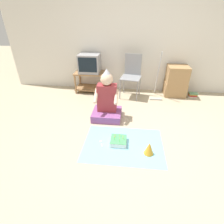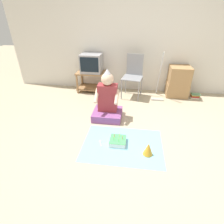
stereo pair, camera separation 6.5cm
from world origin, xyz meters
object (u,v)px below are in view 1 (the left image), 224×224
object	(u,v)px
book_pile	(193,95)
birthday_cake	(118,141)
folding_chair	(132,73)
cardboard_box_stack	(176,81)
dust_mop	(157,86)
person_seated	(107,102)
tv	(90,63)
party_hat_blue	(149,148)

from	to	relation	value
book_pile	birthday_cake	bearing A→B (deg)	-130.88
book_pile	birthday_cake	distance (m)	2.48
book_pile	folding_chair	bearing A→B (deg)	-178.16
cardboard_box_stack	dust_mop	xyz separation A→B (m)	(-0.46, -0.22, -0.05)
book_pile	person_seated	size ratio (longest dim) A/B	0.23
tv	book_pile	bearing A→B (deg)	-2.45
cardboard_box_stack	birthday_cake	xyz separation A→B (m)	(-1.20, -1.96, -0.30)
birthday_cake	party_hat_blue	size ratio (longest dim) A/B	1.29
book_pile	person_seated	distance (m)	2.22
tv	party_hat_blue	xyz separation A→B (m)	(1.31, -2.16, -0.61)
tv	dust_mop	world-z (taller)	dust_mop
folding_chair	person_seated	distance (m)	1.18
cardboard_box_stack	party_hat_blue	size ratio (longest dim) A/B	3.65
party_hat_blue	birthday_cake	bearing A→B (deg)	158.23
tv	dust_mop	xyz separation A→B (m)	(1.60, -0.24, -0.41)
tv	birthday_cake	world-z (taller)	tv
dust_mop	book_pile	size ratio (longest dim) A/B	4.98
folding_chair	dust_mop	distance (m)	0.65
birthday_cake	book_pile	bearing A→B (deg)	49.12
dust_mop	person_seated	bearing A→B (deg)	-136.09
party_hat_blue	folding_chair	bearing A→B (deg)	98.49
person_seated	birthday_cake	world-z (taller)	person_seated
tv	birthday_cake	bearing A→B (deg)	-66.60
dust_mop	party_hat_blue	xyz separation A→B (m)	(-0.29, -1.92, -0.20)
book_pile	person_seated	xyz separation A→B (m)	(-1.90, -1.11, 0.26)
cardboard_box_stack	book_pile	distance (m)	0.52
cardboard_box_stack	book_pile	bearing A→B (deg)	-12.08
folding_chair	dust_mop	world-z (taller)	dust_mop
folding_chair	cardboard_box_stack	distance (m)	1.08
tv	party_hat_blue	size ratio (longest dim) A/B	2.50
tv	cardboard_box_stack	world-z (taller)	tv
tv	folding_chair	world-z (taller)	folding_chair
tv	cardboard_box_stack	size ratio (longest dim) A/B	0.68
tv	folding_chair	xyz separation A→B (m)	(1.01, -0.15, -0.15)
dust_mop	cardboard_box_stack	bearing A→B (deg)	25.71
person_seated	party_hat_blue	world-z (taller)	person_seated
party_hat_blue	tv	bearing A→B (deg)	121.18
party_hat_blue	book_pile	bearing A→B (deg)	60.29
tv	folding_chair	bearing A→B (deg)	-8.64
dust_mop	birthday_cake	distance (m)	1.91
tv	person_seated	distance (m)	1.41
cardboard_box_stack	person_seated	xyz separation A→B (m)	(-1.48, -1.20, -0.04)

